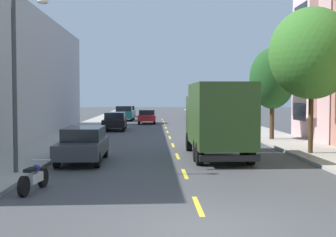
# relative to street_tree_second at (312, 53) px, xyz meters

# --- Properties ---
(ground_plane) EXTENTS (160.00, 160.00, 0.00)m
(ground_plane) POSITION_rel_street_tree_second_xyz_m (-6.40, 18.03, -4.90)
(ground_plane) COLOR #424244
(sidewalk_left) EXTENTS (3.20, 120.00, 0.14)m
(sidewalk_left) POSITION_rel_street_tree_second_xyz_m (-13.50, 16.03, -4.83)
(sidewalk_left) COLOR #A39E93
(sidewalk_left) RESTS_ON ground_plane
(sidewalk_right) EXTENTS (3.20, 120.00, 0.14)m
(sidewalk_right) POSITION_rel_street_tree_second_xyz_m (0.70, 16.03, -4.83)
(sidewalk_right) COLOR #A39E93
(sidewalk_right) RESTS_ON ground_plane
(lane_centerline_dashes) EXTENTS (0.14, 47.20, 0.01)m
(lane_centerline_dashes) POSITION_rel_street_tree_second_xyz_m (-6.40, 12.53, -4.90)
(lane_centerline_dashes) COLOR yellow
(lane_centerline_dashes) RESTS_ON ground_plane
(street_tree_second) EXTENTS (4.06, 4.06, 6.95)m
(street_tree_second) POSITION_rel_street_tree_second_xyz_m (0.00, 0.00, 0.00)
(street_tree_second) COLOR #47331E
(street_tree_second) RESTS_ON sidewalk_right
(street_tree_third) EXTENTS (2.87, 2.87, 5.78)m
(street_tree_third) POSITION_rel_street_tree_second_xyz_m (0.00, 7.23, -0.92)
(street_tree_third) COLOR #47331E
(street_tree_third) RESTS_ON sidewalk_right
(street_lamp) EXTENTS (1.35, 0.28, 6.33)m
(street_lamp) POSITION_rel_street_tree_second_xyz_m (-12.34, -5.23, -1.06)
(street_lamp) COLOR #38383D
(street_lamp) RESTS_ON sidewalk_left
(delivery_box_truck) EXTENTS (2.46, 7.22, 3.44)m
(delivery_box_truck) POSITION_rel_street_tree_second_xyz_m (-4.60, -0.69, -2.97)
(delivery_box_truck) COLOR #2D471E
(delivery_box_truck) RESTS_ON ground_plane
(parked_wagon_black) EXTENTS (1.89, 4.73, 1.50)m
(parked_wagon_black) POSITION_rel_street_tree_second_xyz_m (-10.77, 17.09, -4.10)
(parked_wagon_black) COLOR black
(parked_wagon_black) RESTS_ON ground_plane
(parked_pickup_teal) EXTENTS (2.14, 5.35, 1.73)m
(parked_pickup_teal) POSITION_rel_street_tree_second_xyz_m (-10.83, 32.06, -4.07)
(parked_pickup_teal) COLOR #195B60
(parked_pickup_teal) RESTS_ON ground_plane
(parked_hatchback_forest) EXTENTS (1.79, 4.02, 1.50)m
(parked_hatchback_forest) POSITION_rel_street_tree_second_xyz_m (-10.90, 42.51, -4.14)
(parked_hatchback_forest) COLOR #194C28
(parked_hatchback_forest) RESTS_ON ground_plane
(parked_pickup_silver) EXTENTS (2.05, 5.32, 1.73)m
(parked_pickup_silver) POSITION_rel_street_tree_second_xyz_m (-2.08, 13.56, -4.07)
(parked_pickup_silver) COLOR #B2B5BA
(parked_pickup_silver) RESTS_ON ground_plane
(parked_sedan_burgundy) EXTENTS (1.93, 4.55, 1.43)m
(parked_sedan_burgundy) POSITION_rel_street_tree_second_xyz_m (-2.14, 35.83, -4.15)
(parked_sedan_burgundy) COLOR maroon
(parked_sedan_burgundy) RESTS_ON ground_plane
(parked_hatchback_navy) EXTENTS (1.80, 4.02, 1.50)m
(parked_hatchback_navy) POSITION_rel_street_tree_second_xyz_m (-1.94, 42.89, -4.14)
(parked_hatchback_navy) COLOR navy
(parked_hatchback_navy) RESTS_ON ground_plane
(parked_wagon_charcoal) EXTENTS (1.84, 4.71, 1.50)m
(parked_wagon_charcoal) POSITION_rel_street_tree_second_xyz_m (-10.61, -1.73, -4.10)
(parked_wagon_charcoal) COLOR #333338
(parked_wagon_charcoal) RESTS_ON ground_plane
(moving_red_sedan) EXTENTS (1.80, 4.50, 1.43)m
(moving_red_sedan) POSITION_rel_street_tree_second_xyz_m (-8.20, 26.49, -4.15)
(moving_red_sedan) COLOR #AD1E1E
(moving_red_sedan) RESTS_ON ground_plane
(parked_motorcycle) EXTENTS (0.62, 2.05, 0.90)m
(parked_motorcycle) POSITION_rel_street_tree_second_xyz_m (-11.15, -7.99, -4.49)
(parked_motorcycle) COLOR black
(parked_motorcycle) RESTS_ON ground_plane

